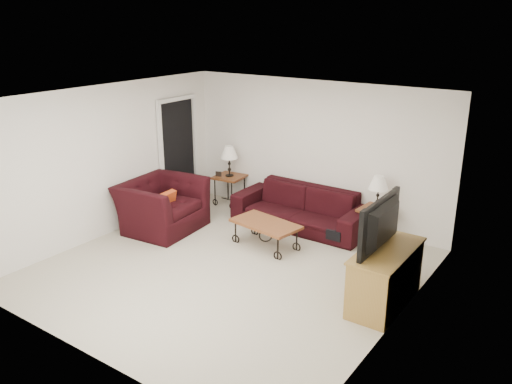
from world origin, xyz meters
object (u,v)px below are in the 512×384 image
lamp_left (229,161)px  backpack (338,230)px  tv_stand (385,277)px  television (388,225)px  lamp_right (378,193)px  sofa (301,208)px  side_table_right (375,225)px  coffee_table (266,234)px  side_table_left (230,190)px  armchair (162,205)px

lamp_left → backpack: 2.70m
tv_stand → television: 0.71m
backpack → lamp_right: bearing=46.2°
sofa → backpack: 0.94m
lamp_right → side_table_right: bearing=0.0°
lamp_left → coffee_table: lamp_left is taller
lamp_right → coffee_table: (-1.35, -1.22, -0.63)m
side_table_left → tv_stand: (3.90, -1.82, 0.09)m
side_table_left → lamp_right: (3.01, 0.00, 0.54)m
television → tv_stand: bearing=90.0°
sofa → television: size_ratio=2.10×
side_table_left → tv_stand: 4.31m
lamp_right → television: bearing=-64.6°
side_table_left → armchair: (-0.21, -1.64, 0.14)m
lamp_left → television: 4.29m
side_table_right → armchair: (-3.22, -1.64, 0.15)m
lamp_right → backpack: bearing=-131.0°
side_table_left → lamp_left: 0.59m
side_table_right → lamp_right: size_ratio=1.00×
lamp_left → lamp_right: (3.01, 0.00, -0.05)m
side_table_right → backpack: (-0.43, -0.50, -0.03)m
side_table_left → backpack: size_ratio=1.17×
side_table_right → side_table_left: bearing=180.0°
sofa → lamp_left: 1.79m
side_table_right → lamp_right: lamp_right is taller
armchair → television: bearing=-97.9°
side_table_right → television: bearing=-64.6°
side_table_left → side_table_right: side_table_left is taller
side_table_right → lamp_left: 3.07m
armchair → tv_stand: size_ratio=1.04×
television → lamp_right: bearing=-154.6°
lamp_left → coffee_table: size_ratio=0.54×
side_table_right → armchair: armchair is taller
side_table_left → lamp_left: (0.00, 0.00, 0.59)m
coffee_table → backpack: (0.91, 0.72, 0.05)m
side_table_right → lamp_left: size_ratio=0.94×
backpack → television: bearing=-48.3°
coffee_table → armchair: bearing=-167.5°
coffee_table → side_table_left: bearing=143.7°
lamp_left → television: (3.88, -1.82, 0.21)m
lamp_left → television: bearing=-25.2°
coffee_table → backpack: size_ratio=2.17×
side_table_left → tv_stand: tv_stand is taller
sofa → tv_stand: size_ratio=1.88×
television → backpack: bearing=-135.5°
side_table_right → coffee_table: size_ratio=0.51×
sofa → armchair: (-1.90, -1.46, 0.08)m
lamp_left → tv_stand: 4.33m
coffee_table → television: (2.21, -0.60, 0.88)m
lamp_right → armchair: bearing=-153.0°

